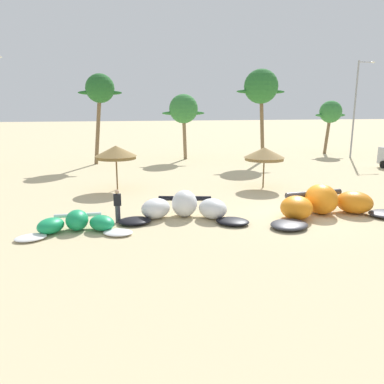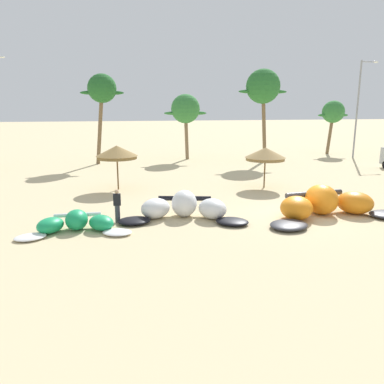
# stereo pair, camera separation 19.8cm
# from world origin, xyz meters

# --- Properties ---
(ground_plane) EXTENTS (260.00, 260.00, 0.00)m
(ground_plane) POSITION_xyz_m (0.00, 0.00, 0.00)
(ground_plane) COLOR beige
(kite_far_left) EXTENTS (5.19, 2.42, 0.92)m
(kite_far_left) POSITION_xyz_m (-10.96, -0.49, 0.35)
(kite_far_left) COLOR white
(kite_far_left) RESTS_ON ground
(kite_left) EXTENTS (6.46, 3.76, 1.35)m
(kite_left) POSITION_xyz_m (-5.84, 0.58, 0.52)
(kite_left) COLOR black
(kite_left) RESTS_ON ground
(kite_left_of_center) EXTENTS (7.98, 4.03, 1.56)m
(kite_left_of_center) POSITION_xyz_m (1.33, -0.51, 0.60)
(kite_left_of_center) COLOR #333338
(kite_left_of_center) RESTS_ON ground
(beach_umbrella_near_van) EXTENTS (2.76, 2.76, 2.97)m
(beach_umbrella_near_van) POSITION_xyz_m (-8.99, 8.12, 2.52)
(beach_umbrella_near_van) COLOR brown
(beach_umbrella_near_van) RESTS_ON ground
(beach_umbrella_middle) EXTENTS (2.77, 2.77, 2.77)m
(beach_umbrella_middle) POSITION_xyz_m (0.92, 6.78, 2.33)
(beach_umbrella_middle) COLOR brown
(beach_umbrella_middle) RESTS_ON ground
(person_near_kites) EXTENTS (0.36, 0.24, 1.62)m
(person_near_kites) POSITION_xyz_m (-9.11, 0.53, 0.82)
(person_near_kites) COLOR #383842
(person_near_kites) RESTS_ON ground
(palm_left) EXTENTS (4.05, 2.70, 8.48)m
(palm_left) POSITION_xyz_m (-10.07, 20.37, 6.97)
(palm_left) COLOR brown
(palm_left) RESTS_ON ground
(palm_left_of_gap) EXTENTS (4.46, 2.98, 6.73)m
(palm_left_of_gap) POSITION_xyz_m (-1.79, 22.02, 5.16)
(palm_left_of_gap) COLOR #7F6647
(palm_left_of_gap) RESTS_ON ground
(palm_center_left) EXTENTS (5.03, 3.35, 9.07)m
(palm_center_left) POSITION_xyz_m (5.41, 18.99, 7.29)
(palm_center_left) COLOR brown
(palm_center_left) RESTS_ON ground
(palm_center_right) EXTENTS (3.82, 2.55, 6.14)m
(palm_center_right) POSITION_xyz_m (15.84, 23.31, 4.76)
(palm_center_right) COLOR brown
(palm_center_right) RESTS_ON ground
(lamppost_west_center) EXTENTS (2.03, 0.24, 10.15)m
(lamppost_west_center) POSITION_xyz_m (16.46, 19.53, 5.65)
(lamppost_west_center) COLOR gray
(lamppost_west_center) RESTS_ON ground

